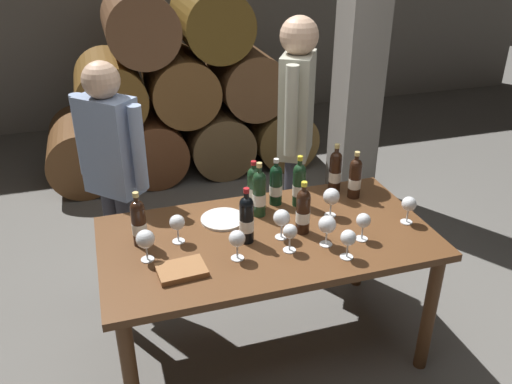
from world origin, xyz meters
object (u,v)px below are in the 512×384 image
wine_glass_0 (145,240)px  sommelier_presenting (296,126)px  wine_glass_3 (327,225)px  dining_table (267,250)px  wine_glass_7 (290,232)px  wine_bottle_5 (303,211)px  wine_bottle_7 (139,222)px  wine_bottle_1 (276,184)px  wine_bottle_8 (254,186)px  wine_glass_5 (363,221)px  wine_glass_6 (409,205)px  wine_glass_8 (331,197)px  wine_bottle_2 (355,178)px  wine_bottle_6 (299,184)px  wine_glass_1 (348,239)px  wine_glass_9 (237,239)px  tasting_notebook (181,270)px  wine_glass_2 (177,223)px  wine_glass_4 (282,219)px  wine_bottle_0 (247,219)px  wine_bottle_3 (259,193)px  serving_plate (223,219)px  taster_seated_left (113,167)px

wine_glass_0 → sommelier_presenting: (1.05, 0.79, 0.17)m
wine_glass_3 → sommelier_presenting: bearing=78.7°
dining_table → wine_glass_7: 0.26m
wine_bottle_5 → wine_bottle_7: wine_bottle_7 is taller
wine_bottle_1 → wine_bottle_8: wine_bottle_1 is taller
wine_glass_0 → wine_glass_5: (1.06, -0.14, -0.01)m
wine_glass_3 → wine_glass_6: size_ratio=1.06×
wine_bottle_1 → sommelier_presenting: 0.55m
wine_glass_3 → wine_glass_7: bearing=178.7°
wine_glass_5 → wine_glass_8: 0.27m
wine_bottle_2 → wine_bottle_6: 0.34m
wine_glass_1 → wine_glass_9: size_ratio=0.98×
wine_bottle_5 → wine_glass_5: size_ratio=1.95×
wine_glass_8 → tasting_notebook: (-0.87, -0.28, -0.10)m
wine_glass_7 → sommelier_presenting: sommelier_presenting is taller
wine_bottle_8 → wine_bottle_5: bearing=-65.9°
wine_glass_2 → wine_glass_4: wine_glass_4 is taller
wine_bottle_0 → wine_glass_1: wine_bottle_0 is taller
wine_glass_0 → wine_glass_5: wine_glass_0 is taller
wine_glass_3 → wine_glass_8: wine_glass_8 is taller
wine_bottle_5 → wine_bottle_6: size_ratio=0.96×
wine_bottle_3 → wine_glass_1: 0.59m
wine_glass_5 → wine_glass_7: bearing=178.3°
wine_bottle_3 → wine_glass_1: (0.28, -0.52, -0.03)m
wine_glass_0 → wine_glass_7: size_ratio=1.11×
wine_bottle_3 → wine_glass_5: (0.42, -0.39, -0.03)m
serving_plate → wine_bottle_5: bearing=-32.7°
wine_glass_4 → wine_glass_8: size_ratio=0.97×
wine_bottle_0 → wine_glass_6: (0.87, -0.08, -0.02)m
wine_bottle_5 → wine_glass_8: (0.21, 0.11, -0.01)m
wine_glass_7 → wine_glass_8: 0.42m
wine_glass_6 → wine_bottle_7: bearing=171.5°
wine_glass_8 → taster_seated_left: bearing=150.2°
wine_bottle_2 → wine_glass_4: size_ratio=1.78×
wine_bottle_7 → wine_bottle_8: wine_bottle_7 is taller
wine_glass_7 → tasting_notebook: (-0.54, -0.02, -0.09)m
wine_bottle_3 → wine_glass_3: 0.45m
wine_glass_2 → wine_glass_6: same height
wine_bottle_8 → tasting_notebook: 0.73m
wine_bottle_6 → wine_glass_5: bearing=-68.1°
wine_glass_1 → wine_glass_7: (-0.24, 0.14, -0.00)m
serving_plate → wine_glass_2: bearing=-152.3°
wine_glass_8 → sommelier_presenting: sommelier_presenting is taller
wine_glass_3 → wine_bottle_3: bearing=120.5°
wine_glass_1 → dining_table: bearing=134.5°
wine_bottle_3 → wine_glass_0: 0.69m
wine_bottle_7 → wine_glass_7: bearing=-21.9°
wine_bottle_7 → wine_glass_8: (1.02, -0.02, -0.01)m
wine_glass_4 → taster_seated_left: size_ratio=0.10×
wine_bottle_5 → wine_glass_2: wine_bottle_5 is taller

